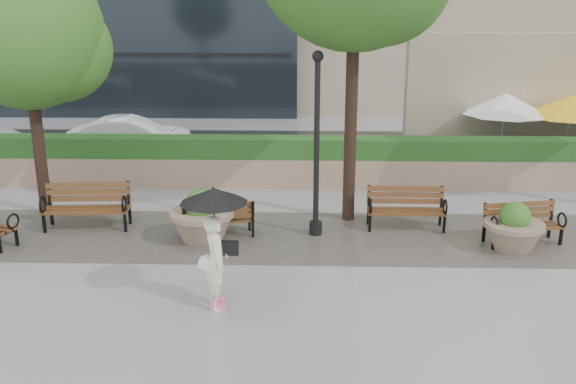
{
  "coord_description": "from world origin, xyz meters",
  "views": [
    {
      "loc": [
        1.39,
        -10.15,
        5.06
      ],
      "look_at": [
        1.02,
        2.74,
        1.1
      ],
      "focal_mm": 40.0,
      "sensor_mm": 36.0,
      "label": 1
    }
  ],
  "objects_px": {
    "lamppost": "(316,157)",
    "pedestrian": "(215,236)",
    "car_right": "(131,137)",
    "planter_right": "(513,231)",
    "bench_1": "(88,216)",
    "bench_3": "(406,217)",
    "bench_4": "(522,232)",
    "planter_left": "(202,221)",
    "bench_2": "(218,226)"
  },
  "relations": [
    {
      "from": "planter_left",
      "to": "lamppost",
      "type": "height_order",
      "value": "lamppost"
    },
    {
      "from": "bench_4",
      "to": "planter_right",
      "type": "bearing_deg",
      "value": -143.53
    },
    {
      "from": "bench_3",
      "to": "car_right",
      "type": "distance_m",
      "value": 10.43
    },
    {
      "from": "planter_left",
      "to": "car_right",
      "type": "xyz_separation_m",
      "value": [
        -3.51,
        7.56,
        0.19
      ]
    },
    {
      "from": "planter_left",
      "to": "car_right",
      "type": "bearing_deg",
      "value": 114.9
    },
    {
      "from": "planter_right",
      "to": "pedestrian",
      "type": "height_order",
      "value": "pedestrian"
    },
    {
      "from": "lamppost",
      "to": "pedestrian",
      "type": "height_order",
      "value": "lamppost"
    },
    {
      "from": "pedestrian",
      "to": "planter_left",
      "type": "bearing_deg",
      "value": 3.49
    },
    {
      "from": "bench_4",
      "to": "pedestrian",
      "type": "relative_size",
      "value": 0.81
    },
    {
      "from": "bench_3",
      "to": "planter_right",
      "type": "relative_size",
      "value": 1.43
    },
    {
      "from": "lamppost",
      "to": "bench_4",
      "type": "bearing_deg",
      "value": -5.33
    },
    {
      "from": "planter_right",
      "to": "lamppost",
      "type": "bearing_deg",
      "value": 169.76
    },
    {
      "from": "bench_1",
      "to": "bench_3",
      "type": "height_order",
      "value": "bench_1"
    },
    {
      "from": "bench_1",
      "to": "bench_2",
      "type": "relative_size",
      "value": 1.17
    },
    {
      "from": "planter_left",
      "to": "lamppost",
      "type": "xyz_separation_m",
      "value": [
        2.44,
        0.42,
        1.31
      ]
    },
    {
      "from": "bench_2",
      "to": "bench_4",
      "type": "relative_size",
      "value": 0.97
    },
    {
      "from": "bench_2",
      "to": "pedestrian",
      "type": "bearing_deg",
      "value": 82.34
    },
    {
      "from": "bench_2",
      "to": "car_right",
      "type": "distance_m",
      "value": 8.28
    },
    {
      "from": "bench_1",
      "to": "bench_3",
      "type": "relative_size",
      "value": 1.1
    },
    {
      "from": "bench_2",
      "to": "planter_right",
      "type": "xyz_separation_m",
      "value": [
        6.21,
        -0.53,
        0.15
      ]
    },
    {
      "from": "bench_3",
      "to": "planter_left",
      "type": "height_order",
      "value": "planter_left"
    },
    {
      "from": "bench_1",
      "to": "bench_3",
      "type": "xyz_separation_m",
      "value": [
        7.18,
        0.18,
        -0.02
      ]
    },
    {
      "from": "bench_4",
      "to": "pedestrian",
      "type": "distance_m",
      "value": 6.89
    },
    {
      "from": "lamppost",
      "to": "car_right",
      "type": "height_order",
      "value": "lamppost"
    },
    {
      "from": "car_right",
      "to": "bench_3",
      "type": "bearing_deg",
      "value": -131.46
    },
    {
      "from": "bench_1",
      "to": "car_right",
      "type": "relative_size",
      "value": 0.5
    },
    {
      "from": "bench_1",
      "to": "planter_left",
      "type": "relative_size",
      "value": 1.4
    },
    {
      "from": "bench_4",
      "to": "planter_left",
      "type": "xyz_separation_m",
      "value": [
        -6.82,
        -0.01,
        0.19
      ]
    },
    {
      "from": "planter_right",
      "to": "car_right",
      "type": "distance_m",
      "value": 12.75
    },
    {
      "from": "lamppost",
      "to": "car_right",
      "type": "bearing_deg",
      "value": 129.79
    },
    {
      "from": "bench_1",
      "to": "car_right",
      "type": "bearing_deg",
      "value": 92.8
    },
    {
      "from": "bench_2",
      "to": "planter_left",
      "type": "relative_size",
      "value": 1.2
    },
    {
      "from": "bench_3",
      "to": "lamppost",
      "type": "bearing_deg",
      "value": -167.3
    },
    {
      "from": "bench_1",
      "to": "bench_2",
      "type": "xyz_separation_m",
      "value": [
        3.01,
        -0.45,
        -0.05
      ]
    },
    {
      "from": "planter_right",
      "to": "car_right",
      "type": "xyz_separation_m",
      "value": [
        -10.02,
        7.87,
        0.24
      ]
    },
    {
      "from": "bench_1",
      "to": "car_right",
      "type": "xyz_separation_m",
      "value": [
        -0.8,
        6.88,
        0.34
      ]
    },
    {
      "from": "planter_right",
      "to": "lamppost",
      "type": "distance_m",
      "value": 4.36
    },
    {
      "from": "pedestrian",
      "to": "bench_3",
      "type": "bearing_deg",
      "value": -53.93
    },
    {
      "from": "bench_3",
      "to": "planter_right",
      "type": "distance_m",
      "value": 2.36
    },
    {
      "from": "bench_4",
      "to": "planter_right",
      "type": "xyz_separation_m",
      "value": [
        -0.3,
        -0.33,
        0.15
      ]
    },
    {
      "from": "bench_3",
      "to": "planter_left",
      "type": "bearing_deg",
      "value": -168.46
    },
    {
      "from": "bench_4",
      "to": "pedestrian",
      "type": "bearing_deg",
      "value": -164.72
    },
    {
      "from": "lamppost",
      "to": "pedestrian",
      "type": "bearing_deg",
      "value": -116.45
    },
    {
      "from": "bench_3",
      "to": "bench_4",
      "type": "bearing_deg",
      "value": -19.02
    },
    {
      "from": "bench_1",
      "to": "lamppost",
      "type": "relative_size",
      "value": 0.48
    },
    {
      "from": "planter_right",
      "to": "lamppost",
      "type": "height_order",
      "value": "lamppost"
    },
    {
      "from": "bench_3",
      "to": "car_right",
      "type": "xyz_separation_m",
      "value": [
        -7.98,
        6.7,
        0.36
      ]
    },
    {
      "from": "bench_1",
      "to": "bench_2",
      "type": "height_order",
      "value": "bench_1"
    },
    {
      "from": "bench_4",
      "to": "planter_right",
      "type": "height_order",
      "value": "planter_right"
    },
    {
      "from": "bench_2",
      "to": "lamppost",
      "type": "xyz_separation_m",
      "value": [
        2.13,
        0.2,
        1.51
      ]
    }
  ]
}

